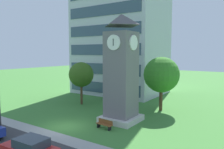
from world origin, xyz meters
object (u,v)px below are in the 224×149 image
Objects in this scene: tree_streetside at (81,75)px; park_bench at (105,124)px; clock_tower at (121,74)px; tree_by_building at (161,75)px.

park_bench is at bearing -36.58° from tree_streetside.
tree_streetside is at bearing 158.08° from clock_tower.
tree_streetside is (-10.84, -3.18, -0.32)m from tree_by_building.
park_bench is 0.26× the size of tree_by_building.
clock_tower is 1.87× the size of tree_streetside.
tree_streetside reaches higher than park_bench.
clock_tower is 5.60m from park_bench.
clock_tower is 9.69m from tree_streetside.
park_bench is (-0.06, -3.00, -4.73)m from clock_tower.
clock_tower is 1.66× the size of tree_by_building.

